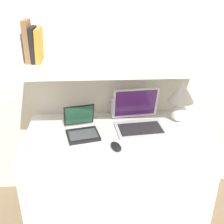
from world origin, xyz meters
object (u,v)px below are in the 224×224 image
laptop_large (139,120)px  router_box (118,108)px  book_black (34,45)px  laptop_small (82,128)px  table_lamp (181,98)px  computer_mouse (116,146)px  book_orange (39,45)px  book_brown (28,41)px  book_white (22,47)px

laptop_large → router_box: 0.23m
laptop_large → book_black: book_black is taller
laptop_large → laptop_small: (-0.40, -0.07, -0.01)m
table_lamp → laptop_small: bearing=-167.9°
computer_mouse → book_black: 0.81m
book_black → book_orange: book_black is taller
book_black → book_orange: 0.03m
book_brown → book_orange: 0.07m
book_white → book_brown: size_ratio=0.72×
table_lamp → book_black: book_black is taller
laptop_small → computer_mouse: (0.22, -0.20, -0.02)m
router_box → book_orange: (-0.51, -0.19, 0.53)m
table_lamp → book_orange: 1.05m
laptop_large → router_box: size_ratio=2.79×
book_black → book_orange: (0.03, -0.00, -0.00)m
laptop_small → book_white: book_white is taller
laptop_large → book_black: bearing=-179.4°
laptop_small → router_box: 0.37m
book_brown → book_black: size_ratio=1.19×
computer_mouse → router_box: router_box is taller
table_lamp → laptop_large: bearing=-165.7°
table_lamp → laptop_small: 0.75m
book_white → book_orange: bearing=0.0°
laptop_small → table_lamp: bearing=12.1°
book_white → book_black: size_ratio=0.86×
laptop_large → book_brown: 0.90m
laptop_large → router_box: laptop_large is taller
router_box → book_black: (-0.54, -0.19, 0.54)m
laptop_small → book_black: size_ratio=1.36×
laptop_large → book_white: 0.92m
laptop_small → computer_mouse: size_ratio=2.36×
laptop_small → book_black: 0.62m
book_orange → book_black: bearing=180.0°
book_orange → router_box: bearing=20.7°
laptop_large → computer_mouse: bearing=-123.3°
book_white → book_black: (0.08, 0.00, 0.02)m
computer_mouse → router_box: 0.46m
router_box → book_white: (-0.61, -0.19, 0.52)m
table_lamp → computer_mouse: size_ratio=2.54×
computer_mouse → book_white: book_white is taller
book_white → computer_mouse: bearing=-25.3°
router_box → book_brown: (-0.57, -0.19, 0.56)m
router_box → book_black: bearing=-160.4°
computer_mouse → book_white: (-0.57, 0.27, 0.57)m
laptop_small → book_orange: 0.61m
laptop_small → router_box: (0.27, 0.26, 0.02)m
book_brown → book_orange: bearing=-0.0°
book_white → book_orange: book_orange is taller
laptop_large → book_white: bearing=-179.5°
book_white → laptop_small: bearing=-10.9°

